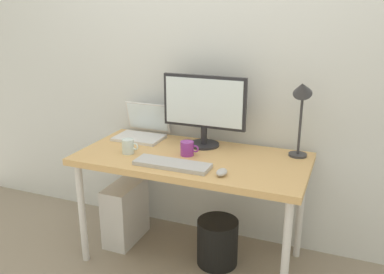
{
  "coord_description": "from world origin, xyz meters",
  "views": [
    {
      "loc": [
        0.86,
        -2.16,
        1.58
      ],
      "look_at": [
        0.0,
        0.0,
        0.83
      ],
      "focal_mm": 38.27,
      "sensor_mm": 36.0,
      "label": 1
    }
  ],
  "objects_px": {
    "laptop": "(143,129)",
    "glass_cup": "(128,146)",
    "mouse": "(222,172)",
    "desk_lamp": "(302,101)",
    "computer_tower": "(126,212)",
    "coffee_mug": "(187,148)",
    "monitor": "(204,106)",
    "wastebasket": "(217,242)",
    "desk": "(192,166)",
    "keyboard": "(172,164)"
  },
  "relations": [
    {
      "from": "mouse",
      "to": "computer_tower",
      "type": "height_order",
      "value": "mouse"
    },
    {
      "from": "monitor",
      "to": "mouse",
      "type": "xyz_separation_m",
      "value": [
        0.26,
        -0.42,
        -0.24
      ]
    },
    {
      "from": "coffee_mug",
      "to": "computer_tower",
      "type": "xyz_separation_m",
      "value": [
        -0.48,
        0.04,
        -0.55
      ]
    },
    {
      "from": "desk_lamp",
      "to": "glass_cup",
      "type": "relative_size",
      "value": 4.45
    },
    {
      "from": "mouse",
      "to": "computer_tower",
      "type": "relative_size",
      "value": 0.21
    },
    {
      "from": "laptop",
      "to": "mouse",
      "type": "bearing_deg",
      "value": -31.63
    },
    {
      "from": "laptop",
      "to": "desk_lamp",
      "type": "bearing_deg",
      "value": -0.95
    },
    {
      "from": "desk",
      "to": "mouse",
      "type": "distance_m",
      "value": 0.35
    },
    {
      "from": "monitor",
      "to": "coffee_mug",
      "type": "bearing_deg",
      "value": -97.34
    },
    {
      "from": "desk",
      "to": "keyboard",
      "type": "xyz_separation_m",
      "value": [
        -0.04,
        -0.2,
        0.08
      ]
    },
    {
      "from": "laptop",
      "to": "computer_tower",
      "type": "distance_m",
      "value": 0.59
    },
    {
      "from": "desk_lamp",
      "to": "laptop",
      "type": "bearing_deg",
      "value": 179.05
    },
    {
      "from": "coffee_mug",
      "to": "computer_tower",
      "type": "bearing_deg",
      "value": 175.36
    },
    {
      "from": "laptop",
      "to": "desk_lamp",
      "type": "relative_size",
      "value": 0.66
    },
    {
      "from": "mouse",
      "to": "wastebasket",
      "type": "distance_m",
      "value": 0.63
    },
    {
      "from": "laptop",
      "to": "wastebasket",
      "type": "height_order",
      "value": "laptop"
    },
    {
      "from": "desk",
      "to": "monitor",
      "type": "height_order",
      "value": "monitor"
    },
    {
      "from": "monitor",
      "to": "laptop",
      "type": "bearing_deg",
      "value": 177.69
    },
    {
      "from": "laptop",
      "to": "coffee_mug",
      "type": "bearing_deg",
      "value": -27.82
    },
    {
      "from": "keyboard",
      "to": "mouse",
      "type": "xyz_separation_m",
      "value": [
        0.3,
        -0.02,
        0.01
      ]
    },
    {
      "from": "desk",
      "to": "coffee_mug",
      "type": "xyz_separation_m",
      "value": [
        -0.03,
        -0.0,
        0.11
      ]
    },
    {
      "from": "desk",
      "to": "coffee_mug",
      "type": "height_order",
      "value": "coffee_mug"
    },
    {
      "from": "desk_lamp",
      "to": "glass_cup",
      "type": "height_order",
      "value": "desk_lamp"
    },
    {
      "from": "glass_cup",
      "to": "laptop",
      "type": "bearing_deg",
      "value": 102.86
    },
    {
      "from": "glass_cup",
      "to": "computer_tower",
      "type": "distance_m",
      "value": 0.58
    },
    {
      "from": "mouse",
      "to": "glass_cup",
      "type": "distance_m",
      "value": 0.65
    },
    {
      "from": "desk_lamp",
      "to": "coffee_mug",
      "type": "xyz_separation_m",
      "value": [
        -0.63,
        -0.21,
        -0.3
      ]
    },
    {
      "from": "desk_lamp",
      "to": "computer_tower",
      "type": "distance_m",
      "value": 1.41
    },
    {
      "from": "monitor",
      "to": "coffee_mug",
      "type": "relative_size",
      "value": 4.67
    },
    {
      "from": "desk_lamp",
      "to": "monitor",
      "type": "bearing_deg",
      "value": -179.91
    },
    {
      "from": "desk",
      "to": "monitor",
      "type": "bearing_deg",
      "value": 91.02
    },
    {
      "from": "laptop",
      "to": "computer_tower",
      "type": "relative_size",
      "value": 0.76
    },
    {
      "from": "desk_lamp",
      "to": "wastebasket",
      "type": "height_order",
      "value": "desk_lamp"
    },
    {
      "from": "mouse",
      "to": "glass_cup",
      "type": "relative_size",
      "value": 0.83
    },
    {
      "from": "desk",
      "to": "laptop",
      "type": "distance_m",
      "value": 0.52
    },
    {
      "from": "monitor",
      "to": "coffee_mug",
      "type": "height_order",
      "value": "monitor"
    },
    {
      "from": "keyboard",
      "to": "glass_cup",
      "type": "distance_m",
      "value": 0.35
    },
    {
      "from": "monitor",
      "to": "desk",
      "type": "bearing_deg",
      "value": -88.98
    },
    {
      "from": "wastebasket",
      "to": "monitor",
      "type": "bearing_deg",
      "value": 131.7
    },
    {
      "from": "desk",
      "to": "coffee_mug",
      "type": "distance_m",
      "value": 0.11
    },
    {
      "from": "desk",
      "to": "wastebasket",
      "type": "distance_m",
      "value": 0.53
    },
    {
      "from": "glass_cup",
      "to": "computer_tower",
      "type": "xyz_separation_m",
      "value": [
        -0.13,
        0.14,
        -0.55
      ]
    },
    {
      "from": "laptop",
      "to": "mouse",
      "type": "xyz_separation_m",
      "value": [
        0.71,
        -0.44,
        -0.04
      ]
    },
    {
      "from": "glass_cup",
      "to": "desk",
      "type": "bearing_deg",
      "value": 15.04
    },
    {
      "from": "computer_tower",
      "to": "wastebasket",
      "type": "xyz_separation_m",
      "value": [
        0.69,
        -0.03,
        -0.06
      ]
    },
    {
      "from": "laptop",
      "to": "glass_cup",
      "type": "xyz_separation_m",
      "value": [
        0.07,
        -0.33,
        -0.01
      ]
    },
    {
      "from": "laptop",
      "to": "keyboard",
      "type": "relative_size",
      "value": 0.73
    },
    {
      "from": "keyboard",
      "to": "computer_tower",
      "type": "height_order",
      "value": "keyboard"
    },
    {
      "from": "desk_lamp",
      "to": "glass_cup",
      "type": "bearing_deg",
      "value": -162.46
    },
    {
      "from": "monitor",
      "to": "glass_cup",
      "type": "xyz_separation_m",
      "value": [
        -0.38,
        -0.31,
        -0.22
      ]
    }
  ]
}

